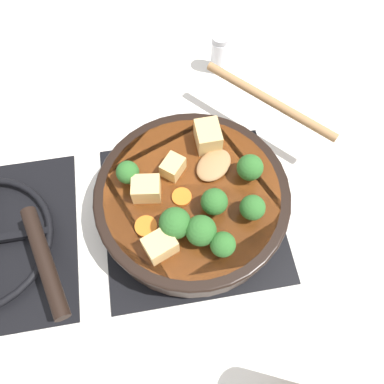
% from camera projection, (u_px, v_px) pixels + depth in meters
% --- Properties ---
extents(ground_plane, '(2.40, 2.40, 0.00)m').
position_uv_depth(ground_plane, '(192.00, 213.00, 0.67)').
color(ground_plane, white).
extents(front_burner_grate, '(0.31, 0.31, 0.03)m').
position_uv_depth(front_burner_grate, '(192.00, 211.00, 0.66)').
color(front_burner_grate, black).
rests_on(front_burner_grate, ground_plane).
extents(skillet_pan, '(0.32, 0.43, 0.06)m').
position_uv_depth(skillet_pan, '(191.00, 200.00, 0.62)').
color(skillet_pan, black).
rests_on(skillet_pan, front_burner_grate).
extents(wooden_spoon, '(0.26, 0.26, 0.02)m').
position_uv_depth(wooden_spoon, '(248.00, 125.00, 0.64)').
color(wooden_spoon, '#A87A4C').
rests_on(wooden_spoon, skillet_pan).
extents(tofu_cube_center_large, '(0.05, 0.04, 0.04)m').
position_uv_depth(tofu_cube_center_large, '(208.00, 136.00, 0.62)').
color(tofu_cube_center_large, '#DBB770').
rests_on(tofu_cube_center_large, skillet_pan).
extents(tofu_cube_near_handle, '(0.04, 0.05, 0.03)m').
position_uv_depth(tofu_cube_near_handle, '(146.00, 189.00, 0.58)').
color(tofu_cube_near_handle, '#DBB770').
rests_on(tofu_cube_near_handle, skillet_pan).
extents(tofu_cube_east_chunk, '(0.05, 0.05, 0.03)m').
position_uv_depth(tofu_cube_east_chunk, '(160.00, 245.00, 0.54)').
color(tofu_cube_east_chunk, '#DBB770').
rests_on(tofu_cube_east_chunk, skillet_pan).
extents(tofu_cube_west_chunk, '(0.05, 0.05, 0.03)m').
position_uv_depth(tofu_cube_west_chunk, '(173.00, 167.00, 0.60)').
color(tofu_cube_west_chunk, '#DBB770').
rests_on(tofu_cube_west_chunk, skillet_pan).
extents(broccoli_floret_near_spoon, '(0.05, 0.05, 0.05)m').
position_uv_depth(broccoli_floret_near_spoon, '(199.00, 231.00, 0.53)').
color(broccoli_floret_near_spoon, '#709956').
rests_on(broccoli_floret_near_spoon, skillet_pan).
extents(broccoli_floret_center_top, '(0.04, 0.04, 0.04)m').
position_uv_depth(broccoli_floret_center_top, '(223.00, 245.00, 0.53)').
color(broccoli_floret_center_top, '#709956').
rests_on(broccoli_floret_center_top, skillet_pan).
extents(broccoli_floret_east_rim, '(0.05, 0.05, 0.05)m').
position_uv_depth(broccoli_floret_east_rim, '(175.00, 223.00, 0.54)').
color(broccoli_floret_east_rim, '#709956').
rests_on(broccoli_floret_east_rim, skillet_pan).
extents(broccoli_floret_west_rim, '(0.04, 0.04, 0.05)m').
position_uv_depth(broccoli_floret_west_rim, '(252.00, 208.00, 0.55)').
color(broccoli_floret_west_rim, '#709956').
rests_on(broccoli_floret_west_rim, skillet_pan).
extents(broccoli_floret_north_edge, '(0.04, 0.04, 0.05)m').
position_uv_depth(broccoli_floret_north_edge, '(250.00, 168.00, 0.58)').
color(broccoli_floret_north_edge, '#709956').
rests_on(broccoli_floret_north_edge, skillet_pan).
extents(broccoli_floret_south_cluster, '(0.04, 0.04, 0.05)m').
position_uv_depth(broccoli_floret_south_cluster, '(214.00, 202.00, 0.56)').
color(broccoli_floret_south_cluster, '#709956').
rests_on(broccoli_floret_south_cluster, skillet_pan).
extents(broccoli_floret_mid_floret, '(0.04, 0.04, 0.04)m').
position_uv_depth(broccoli_floret_mid_floret, '(128.00, 173.00, 0.58)').
color(broccoli_floret_mid_floret, '#709956').
rests_on(broccoli_floret_mid_floret, skillet_pan).
extents(carrot_slice_orange_thin, '(0.03, 0.03, 0.01)m').
position_uv_depth(carrot_slice_orange_thin, '(182.00, 197.00, 0.59)').
color(carrot_slice_orange_thin, orange).
rests_on(carrot_slice_orange_thin, skillet_pan).
extents(carrot_slice_near_center, '(0.03, 0.03, 0.01)m').
position_uv_depth(carrot_slice_near_center, '(146.00, 226.00, 0.57)').
color(carrot_slice_near_center, orange).
rests_on(carrot_slice_near_center, skillet_pan).
extents(salt_shaker, '(0.04, 0.04, 0.09)m').
position_uv_depth(salt_shaker, '(219.00, 54.00, 0.78)').
color(salt_shaker, white).
rests_on(salt_shaker, ground_plane).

